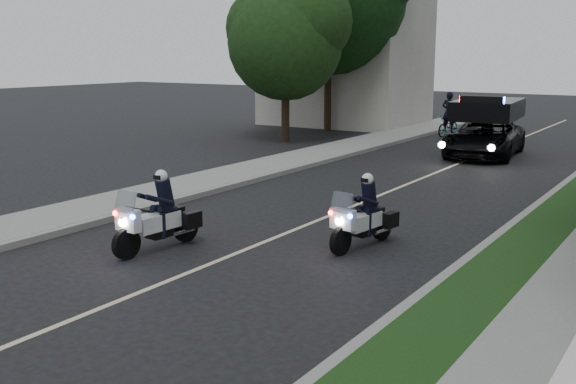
{
  "coord_description": "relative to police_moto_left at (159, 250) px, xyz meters",
  "views": [
    {
      "loc": [
        7.88,
        -7.54,
        3.93
      ],
      "look_at": [
        0.21,
        4.35,
        1.0
      ],
      "focal_mm": 42.24,
      "sensor_mm": 36.0,
      "label": 1
    }
  ],
  "objects": [
    {
      "name": "tree_left_near",
      "position": [
        -7.15,
        15.68,
        0.0
      ],
      "size": [
        5.22,
        5.22,
        8.44
      ],
      "primitive_type": null,
      "rotation": [
        0.0,
        0.0,
        -0.03
      ],
      "color": "#1B3C14",
      "rests_on": "ground"
    },
    {
      "name": "police_moto_left",
      "position": [
        0.0,
        0.0,
        0.0
      ],
      "size": [
        0.82,
        1.97,
        1.63
      ],
      "primitive_type": null,
      "rotation": [
        0.0,
        0.0,
        -0.08
      ],
      "color": "silver",
      "rests_on": "ground"
    },
    {
      "name": "lane_marking",
      "position": [
        1.48,
        7.87,
        0.0
      ],
      "size": [
        0.12,
        50.0,
        0.01
      ],
      "primitive_type": "cube",
      "color": "#BFB78C",
      "rests_on": "ground"
    },
    {
      "name": "tree_left_far",
      "position": [
        -7.74,
        20.54,
        0.0
      ],
      "size": [
        9.95,
        9.95,
        12.89
      ],
      "primitive_type": null,
      "rotation": [
        0.0,
        0.0,
        -0.36
      ],
      "color": "#123510",
      "rests_on": "ground"
    },
    {
      "name": "police_suv",
      "position": [
        1.7,
        16.12,
        0.0
      ],
      "size": [
        2.94,
        5.42,
        2.52
      ],
      "primitive_type": "imported",
      "rotation": [
        0.0,
        0.0,
        0.11
      ],
      "color": "black",
      "rests_on": "ground"
    },
    {
      "name": "curb_right",
      "position": [
        5.58,
        7.87,
        0.07
      ],
      "size": [
        0.2,
        60.0,
        0.15
      ],
      "primitive_type": "cube",
      "color": "gray",
      "rests_on": "ground"
    },
    {
      "name": "sidewalk_left",
      "position": [
        -3.72,
        7.87,
        0.08
      ],
      "size": [
        2.0,
        60.0,
        0.16
      ],
      "primitive_type": "cube",
      "color": "gray",
      "rests_on": "ground"
    },
    {
      "name": "ground",
      "position": [
        1.48,
        -2.13,
        0.0
      ],
      "size": [
        120.0,
        120.0,
        0.0
      ],
      "primitive_type": "plane",
      "color": "black",
      "rests_on": "ground"
    },
    {
      "name": "police_moto_right",
      "position": [
        3.38,
        2.43,
        0.0
      ],
      "size": [
        0.87,
        1.87,
        1.53
      ],
      "primitive_type": null,
      "rotation": [
        0.0,
        0.0,
        -0.14
      ],
      "color": "silver",
      "rests_on": "ground"
    },
    {
      "name": "building_far",
      "position": [
        -8.52,
        23.87,
        3.5
      ],
      "size": [
        8.0,
        6.0,
        7.0
      ],
      "primitive_type": "cube",
      "color": "#A8A396",
      "rests_on": "ground"
    },
    {
      "name": "curb_left",
      "position": [
        -2.62,
        7.87,
        0.07
      ],
      "size": [
        0.2,
        60.0,
        0.15
      ],
      "primitive_type": "cube",
      "color": "gray",
      "rests_on": "ground"
    },
    {
      "name": "cyclist",
      "position": [
        -1.69,
        21.57,
        0.0
      ],
      "size": [
        0.68,
        0.46,
        1.9
      ],
      "primitive_type": "imported",
      "rotation": [
        0.0,
        0.0,
        3.14
      ],
      "color": "black",
      "rests_on": "ground"
    },
    {
      "name": "grass_verge",
      "position": [
        6.28,
        7.87,
        0.08
      ],
      "size": [
        1.2,
        60.0,
        0.16
      ],
      "primitive_type": "cube",
      "color": "#193814",
      "rests_on": "ground"
    },
    {
      "name": "bicycle",
      "position": [
        -1.69,
        21.57,
        0.0
      ],
      "size": [
        0.88,
        1.91,
        0.97
      ],
      "primitive_type": "imported",
      "rotation": [
        0.0,
        0.0,
        -0.13
      ],
      "color": "black",
      "rests_on": "ground"
    }
  ]
}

